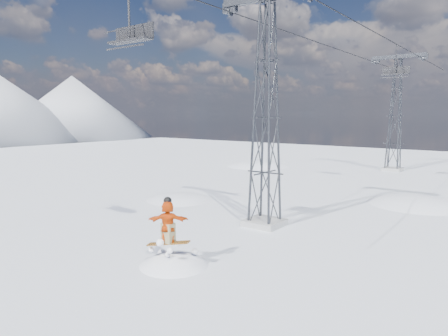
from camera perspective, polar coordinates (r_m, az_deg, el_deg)
The scene contains 8 objects.
ground at distance 15.46m, azimuth -12.91°, elevation -14.02°, with size 120.00×120.00×0.00m, color white.
snow_terrain at distance 37.55m, azimuth 8.85°, elevation -16.38°, with size 39.00×37.00×22.00m.
lift_tower_near at distance 20.03m, azimuth 6.00°, elevation 7.07°, with size 5.20×1.80×11.43m.
lift_tower_far at distance 43.43m, azimuth 23.28°, elevation 6.81°, with size 5.20×1.80×11.43m.
haul_cables at distance 30.92m, azimuth 17.64°, elevation 16.99°, with size 4.46×51.00×0.06m.
snowboarder_jump at distance 16.35m, azimuth -7.02°, elevation -18.92°, with size 4.40×4.40×6.62m.
lift_chair_near at distance 16.67m, azimuth -13.13°, elevation 18.02°, with size 2.15×0.62×2.67m.
lift_chair_mid at distance 33.60m, azimuth 23.31°, elevation 12.56°, with size 1.98×0.57×2.46m.
Camera 1 is at (11.06, -9.20, 5.67)m, focal length 32.00 mm.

